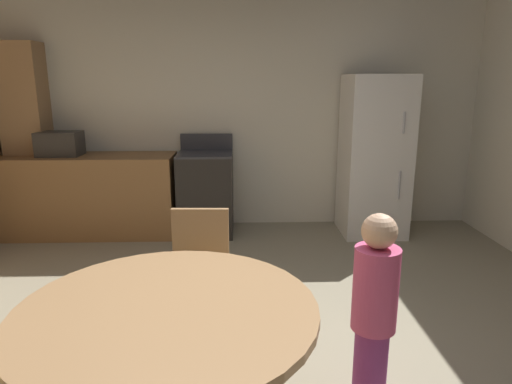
% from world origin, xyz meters
% --- Properties ---
extents(ground_plane, '(14.00, 14.00, 0.00)m').
position_xyz_m(ground_plane, '(0.00, 0.00, 0.00)').
color(ground_plane, gray).
extents(wall_back, '(5.80, 0.12, 2.70)m').
position_xyz_m(wall_back, '(0.00, 3.06, 1.35)').
color(wall_back, silver).
rests_on(wall_back, ground).
extents(kitchen_counter, '(1.85, 0.60, 0.90)m').
position_xyz_m(kitchen_counter, '(-1.68, 2.66, 0.45)').
color(kitchen_counter, olive).
rests_on(kitchen_counter, ground).
extents(pantry_column, '(0.44, 0.36, 2.10)m').
position_xyz_m(pantry_column, '(-2.38, 2.84, 1.05)').
color(pantry_column, '#9E754C').
rests_on(pantry_column, ground).
extents(oven_range, '(0.60, 0.60, 1.10)m').
position_xyz_m(oven_range, '(-0.41, 2.66, 0.47)').
color(oven_range, black).
rests_on(oven_range, ground).
extents(refrigerator, '(0.68, 0.68, 1.76)m').
position_xyz_m(refrigerator, '(1.47, 2.61, 0.88)').
color(refrigerator, white).
rests_on(refrigerator, ground).
extents(microwave, '(0.44, 0.32, 0.26)m').
position_xyz_m(microwave, '(-1.97, 2.66, 1.03)').
color(microwave, '#2D2B28').
rests_on(microwave, kitchen_counter).
extents(dining_table, '(1.29, 1.29, 0.76)m').
position_xyz_m(dining_table, '(-0.33, -0.51, 0.61)').
color(dining_table, '#9E754C').
rests_on(dining_table, ground).
extents(chair_north, '(0.42, 0.42, 0.87)m').
position_xyz_m(chair_north, '(-0.29, 0.49, 0.50)').
color(chair_north, '#9E754C').
rests_on(chair_north, ground).
extents(person_child, '(0.27, 0.27, 1.09)m').
position_xyz_m(person_child, '(0.64, -0.27, 0.58)').
color(person_child, '#8C337A').
rests_on(person_child, ground).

